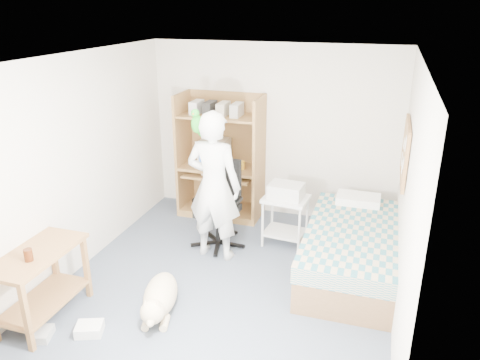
{
  "coord_description": "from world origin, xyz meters",
  "views": [
    {
      "loc": [
        1.51,
        -4.38,
        3.0
      ],
      "look_at": [
        -0.03,
        0.5,
        1.05
      ],
      "focal_mm": 35.0,
      "sensor_mm": 36.0,
      "label": 1
    }
  ],
  "objects": [
    {
      "name": "floor",
      "position": [
        0.0,
        0.0,
        0.0
      ],
      "size": [
        4.0,
        4.0,
        0.0
      ],
      "primitive_type": "plane",
      "color": "#495163",
      "rests_on": "ground"
    },
    {
      "name": "wall_back",
      "position": [
        0.0,
        2.0,
        1.25
      ],
      "size": [
        3.6,
        0.02,
        2.5
      ],
      "primitive_type": "cube",
      "color": "beige",
      "rests_on": "floor"
    },
    {
      "name": "wall_right",
      "position": [
        1.8,
        0.0,
        1.25
      ],
      "size": [
        0.02,
        4.0,
        2.5
      ],
      "primitive_type": "cube",
      "color": "beige",
      "rests_on": "floor"
    },
    {
      "name": "wall_left",
      "position": [
        -1.8,
        0.0,
        1.25
      ],
      "size": [
        0.02,
        4.0,
        2.5
      ],
      "primitive_type": "cube",
      "color": "beige",
      "rests_on": "floor"
    },
    {
      "name": "ceiling",
      "position": [
        0.0,
        0.0,
        2.5
      ],
      "size": [
        3.6,
        4.0,
        0.02
      ],
      "primitive_type": "cube",
      "color": "white",
      "rests_on": "wall_back"
    },
    {
      "name": "computer_hutch",
      "position": [
        -0.7,
        1.74,
        0.82
      ],
      "size": [
        1.2,
        0.63,
        1.8
      ],
      "color": "olive",
      "rests_on": "floor"
    },
    {
      "name": "bed",
      "position": [
        1.3,
        0.62,
        0.29
      ],
      "size": [
        1.02,
        2.02,
        0.66
      ],
      "color": "brown",
      "rests_on": "floor"
    },
    {
      "name": "side_desk",
      "position": [
        -1.55,
        -1.2,
        0.49
      ],
      "size": [
        0.5,
        1.0,
        0.75
      ],
      "color": "brown",
      "rests_on": "floor"
    },
    {
      "name": "corkboard",
      "position": [
        1.77,
        0.9,
        1.45
      ],
      "size": [
        0.04,
        0.94,
        0.66
      ],
      "color": "olive",
      "rests_on": "wall_right"
    },
    {
      "name": "office_chair",
      "position": [
        -0.4,
        0.81,
        0.4
      ],
      "size": [
        0.63,
        0.63,
        1.12
      ],
      "rotation": [
        0.0,
        0.0,
        -0.07
      ],
      "color": "black",
      "rests_on": "floor"
    },
    {
      "name": "person",
      "position": [
        -0.36,
        0.5,
        0.93
      ],
      "size": [
        0.71,
        0.49,
        1.86
      ],
      "primitive_type": "imported",
      "rotation": [
        0.0,
        0.0,
        3.07
      ],
      "color": "white",
      "rests_on": "floor"
    },
    {
      "name": "parrot",
      "position": [
        -0.56,
        0.52,
        1.7
      ],
      "size": [
        0.14,
        0.24,
        0.38
      ],
      "rotation": [
        0.0,
        0.0,
        -0.07
      ],
      "color": "#15921E",
      "rests_on": "person"
    },
    {
      "name": "dog",
      "position": [
        -0.49,
        -0.77,
        0.17
      ],
      "size": [
        0.52,
        1.03,
        0.39
      ],
      "rotation": [
        0.0,
        0.0,
        0.28
      ],
      "color": "beige",
      "rests_on": "floor"
    },
    {
      "name": "printer_cart",
      "position": [
        0.42,
        1.05,
        0.44
      ],
      "size": [
        0.59,
        0.49,
        0.67
      ],
      "rotation": [
        0.0,
        0.0,
        -0.09
      ],
      "color": "silver",
      "rests_on": "floor"
    },
    {
      "name": "printer",
      "position": [
        0.42,
        1.05,
        0.76
      ],
      "size": [
        0.45,
        0.36,
        0.18
      ],
      "primitive_type": "cube",
      "rotation": [
        0.0,
        0.0,
        -0.09
      ],
      "color": "beige",
      "rests_on": "printer_cart"
    },
    {
      "name": "crt_monitor",
      "position": [
        -0.81,
        1.75,
        0.95
      ],
      "size": [
        0.4,
        0.42,
        0.37
      ],
      "rotation": [
        0.0,
        0.0,
        -0.03
      ],
      "color": "beige",
      "rests_on": "computer_hutch"
    },
    {
      "name": "keyboard",
      "position": [
        -0.7,
        1.58,
        0.67
      ],
      "size": [
        0.45,
        0.17,
        0.03
      ],
      "primitive_type": "cube",
      "rotation": [
        0.0,
        0.0,
        0.02
      ],
      "color": "beige",
      "rests_on": "computer_hutch"
    },
    {
      "name": "pencil_cup",
      "position": [
        -0.36,
        1.65,
        0.82
      ],
      "size": [
        0.08,
        0.08,
        0.12
      ],
      "primitive_type": "cylinder",
      "color": "gold",
      "rests_on": "computer_hutch"
    },
    {
      "name": "drink_glass",
      "position": [
        -1.5,
        -1.35,
        0.81
      ],
      "size": [
        0.08,
        0.08,
        0.12
      ],
      "primitive_type": "cylinder",
      "color": "#3F1B0A",
      "rests_on": "side_desk"
    },
    {
      "name": "floor_box_a",
      "position": [
        -0.99,
        -1.29,
        0.05
      ],
      "size": [
        0.3,
        0.28,
        0.1
      ],
      "primitive_type": "cube",
      "rotation": [
        0.0,
        0.0,
        0.36
      ],
      "color": "white",
      "rests_on": "floor"
    },
    {
      "name": "floor_box_b",
      "position": [
        -1.39,
        -1.48,
        0.04
      ],
      "size": [
        0.24,
        0.26,
        0.08
      ],
      "primitive_type": "cube",
      "rotation": [
        0.0,
        0.0,
        0.31
      ],
      "color": "#A8A8A3",
      "rests_on": "floor"
    }
  ]
}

